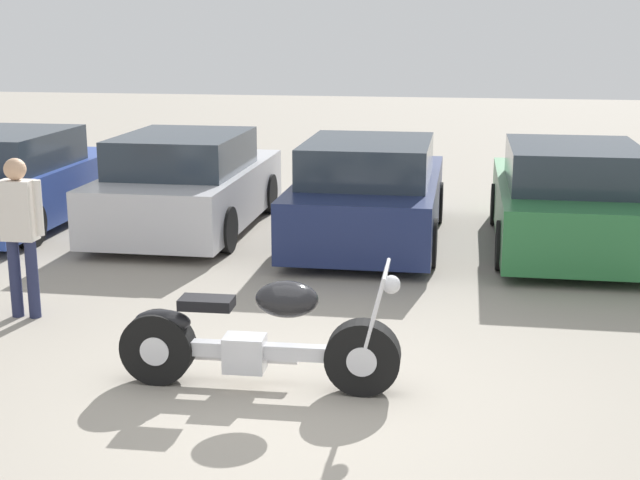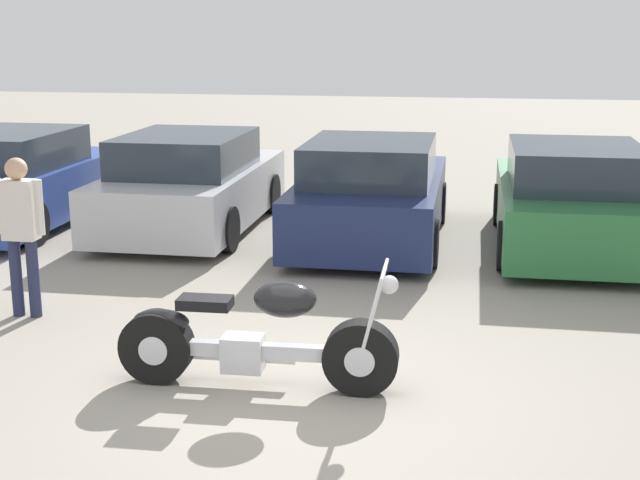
# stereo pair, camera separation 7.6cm
# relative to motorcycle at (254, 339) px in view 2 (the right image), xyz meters

# --- Properties ---
(ground_plane) EXTENTS (60.00, 60.00, 0.00)m
(ground_plane) POSITION_rel_motorcycle_xyz_m (0.35, -0.25, -0.42)
(ground_plane) COLOR gray
(motorcycle) EXTENTS (2.34, 0.62, 1.07)m
(motorcycle) POSITION_rel_motorcycle_xyz_m (0.00, 0.00, 0.00)
(motorcycle) COLOR black
(motorcycle) RESTS_ON ground_plane
(parked_car_blue) EXTENTS (1.96, 4.15, 1.42)m
(parked_car_blue) POSITION_rel_motorcycle_xyz_m (-4.99, 5.39, 0.24)
(parked_car_blue) COLOR #2D479E
(parked_car_blue) RESTS_ON ground_plane
(parked_car_silver) EXTENTS (1.96, 4.15, 1.42)m
(parked_car_silver) POSITION_rel_motorcycle_xyz_m (-2.31, 5.53, 0.24)
(parked_car_silver) COLOR #BCBCC1
(parked_car_silver) RESTS_ON ground_plane
(parked_car_navy) EXTENTS (1.96, 4.15, 1.42)m
(parked_car_navy) POSITION_rel_motorcycle_xyz_m (0.36, 5.23, 0.24)
(parked_car_navy) COLOR #19234C
(parked_car_navy) RESTS_ON ground_plane
(parked_car_green) EXTENTS (1.96, 4.15, 1.42)m
(parked_car_green) POSITION_rel_motorcycle_xyz_m (3.04, 5.24, 0.24)
(parked_car_green) COLOR #286B38
(parked_car_green) RESTS_ON ground_plane
(person_standing) EXTENTS (0.52, 0.22, 1.65)m
(person_standing) POSITION_rel_motorcycle_xyz_m (-2.77, 1.39, 0.56)
(person_standing) COLOR #232847
(person_standing) RESTS_ON ground_plane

